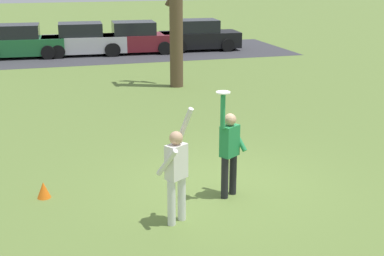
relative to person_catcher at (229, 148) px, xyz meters
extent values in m
plane|color=olive|center=(0.05, 0.50, -0.98)|extent=(120.00, 120.00, 0.00)
cylinder|color=black|center=(0.11, 0.07, -0.57)|extent=(0.14, 0.14, 0.82)
cylinder|color=black|center=(-0.11, -0.07, -0.57)|extent=(0.14, 0.14, 0.82)
cube|color=#238447|center=(0.00, 0.00, 0.14)|extent=(0.42, 0.38, 0.60)
sphere|color=tan|center=(0.00, 0.00, 0.55)|extent=(0.23, 0.23, 0.23)
cylinder|color=#238447|center=(0.19, 0.12, 0.19)|extent=(0.30, 0.44, 0.59)
cylinder|color=#238447|center=(-0.19, -0.12, 0.77)|extent=(0.09, 0.09, 0.66)
cylinder|color=silver|center=(-1.35, -0.87, -0.57)|extent=(0.14, 0.14, 0.82)
cylinder|color=silver|center=(-1.13, -0.73, -0.57)|extent=(0.14, 0.14, 0.82)
cube|color=silver|center=(-1.24, -0.80, 0.14)|extent=(0.42, 0.38, 0.60)
sphere|color=tan|center=(-1.24, -0.80, 0.55)|extent=(0.23, 0.23, 0.23)
cylinder|color=silver|center=(-1.43, -0.92, 0.19)|extent=(0.30, 0.44, 0.59)
cylinder|color=silver|center=(-1.05, -0.68, 0.74)|extent=(0.24, 0.32, 0.65)
cylinder|color=white|center=(-0.19, -0.12, 1.11)|extent=(0.26, 0.26, 0.02)
cube|color=#1E6633|center=(-4.04, 18.33, -0.43)|extent=(4.20, 2.05, 0.80)
cube|color=black|center=(-4.19, 18.34, 0.29)|extent=(2.20, 1.77, 0.64)
cylinder|color=black|center=(-2.72, 19.17, -0.65)|extent=(0.67, 0.26, 0.66)
cylinder|color=black|center=(-2.83, 17.35, -0.65)|extent=(0.67, 0.26, 0.66)
cube|color=#BCBCC1|center=(-1.03, 18.25, -0.43)|extent=(4.20, 2.05, 0.80)
cube|color=black|center=(-1.18, 18.26, 0.29)|extent=(2.20, 1.77, 0.64)
cylinder|color=black|center=(0.30, 19.08, -0.65)|extent=(0.67, 0.26, 0.66)
cylinder|color=black|center=(0.19, 17.27, -0.65)|extent=(0.67, 0.26, 0.66)
cylinder|color=black|center=(-2.24, 19.24, -0.65)|extent=(0.67, 0.26, 0.66)
cylinder|color=black|center=(-2.35, 17.42, -0.65)|extent=(0.67, 0.26, 0.66)
cube|color=maroon|center=(1.62, 18.14, -0.43)|extent=(4.20, 2.05, 0.80)
cube|color=black|center=(1.47, 18.15, 0.29)|extent=(2.20, 1.77, 0.64)
cylinder|color=black|center=(2.95, 18.97, -0.65)|extent=(0.67, 0.26, 0.66)
cylinder|color=black|center=(2.84, 17.15, -0.65)|extent=(0.67, 0.26, 0.66)
cylinder|color=black|center=(0.41, 19.13, -0.65)|extent=(0.67, 0.26, 0.66)
cylinder|color=black|center=(0.30, 17.31, -0.65)|extent=(0.67, 0.26, 0.66)
cube|color=black|center=(5.02, 18.23, -0.43)|extent=(4.20, 2.05, 0.80)
cube|color=black|center=(4.87, 18.24, 0.29)|extent=(2.20, 1.77, 0.64)
cylinder|color=black|center=(6.34, 19.06, -0.65)|extent=(0.67, 0.26, 0.66)
cylinder|color=black|center=(6.23, 17.24, -0.65)|extent=(0.67, 0.26, 0.66)
cylinder|color=black|center=(3.80, 19.22, -0.65)|extent=(0.67, 0.26, 0.66)
cylinder|color=black|center=(3.69, 17.40, -0.65)|extent=(0.67, 0.26, 0.66)
cube|color=#38383D|center=(0.38, 18.29, -0.98)|extent=(18.24, 6.40, 0.01)
cylinder|color=brown|center=(1.54, 9.83, 2.10)|extent=(0.48, 0.48, 6.15)
cone|color=orange|center=(-3.43, 0.90, -0.82)|extent=(0.26, 0.26, 0.32)
camera|label=1|loc=(-3.35, -8.95, 3.28)|focal=50.03mm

